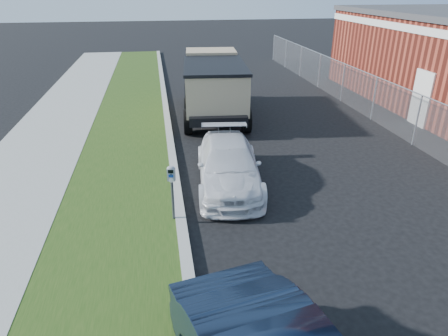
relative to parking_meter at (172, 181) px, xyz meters
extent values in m
plane|color=black|center=(2.76, -0.21, -1.13)|extent=(120.00, 120.00, 0.00)
cube|color=gray|center=(0.16, 1.79, -1.05)|extent=(0.25, 50.00, 0.15)
cube|color=#1D3D10|center=(-1.44, 1.79, -1.06)|extent=(3.00, 50.00, 0.13)
cube|color=gray|center=(-4.34, 1.79, -1.06)|extent=(3.00, 50.00, 0.14)
plane|color=slate|center=(8.76, 6.79, -0.23)|extent=(0.00, 30.00, 30.00)
cylinder|color=#999FA7|center=(8.76, 6.79, 0.67)|extent=(0.04, 30.00, 0.04)
cylinder|color=#999FA7|center=(8.76, 3.79, -0.23)|extent=(0.06, 0.06, 1.80)
cylinder|color=#999FA7|center=(8.76, 6.79, -0.23)|extent=(0.06, 0.06, 1.80)
cylinder|color=#999FA7|center=(8.76, 9.79, -0.23)|extent=(0.06, 0.06, 1.80)
cylinder|color=#999FA7|center=(8.76, 12.79, -0.23)|extent=(0.06, 0.06, 1.80)
cylinder|color=#999FA7|center=(8.76, 15.79, -0.23)|extent=(0.06, 0.06, 1.80)
cylinder|color=#999FA7|center=(8.76, 18.79, -0.23)|extent=(0.06, 0.06, 1.80)
cylinder|color=#999FA7|center=(8.76, 21.79, -0.23)|extent=(0.06, 0.06, 1.80)
cube|color=silver|center=(10.24, 7.79, 2.47)|extent=(0.06, 14.00, 0.30)
cube|color=silver|center=(10.21, 5.79, -0.03)|extent=(0.08, 1.10, 2.20)
cylinder|color=#3F4247|center=(0.00, 0.00, -0.50)|extent=(0.07, 0.07, 1.00)
cube|color=gray|center=(0.00, 0.00, 0.17)|extent=(0.20, 0.15, 0.30)
ellipsoid|color=gray|center=(0.00, 0.00, 0.32)|extent=(0.21, 0.16, 0.11)
cube|color=black|center=(-0.01, -0.06, 0.27)|extent=(0.12, 0.03, 0.08)
cube|color=#0D3596|center=(-0.01, -0.06, 0.16)|extent=(0.11, 0.03, 0.07)
cylinder|color=silver|center=(-0.01, -0.06, 0.05)|extent=(0.11, 0.03, 0.11)
cube|color=#3F4247|center=(-0.01, -0.06, 0.19)|extent=(0.04, 0.01, 0.05)
imported|color=silver|center=(1.65, 1.82, -0.51)|extent=(2.16, 4.41, 1.23)
cube|color=black|center=(2.22, 8.41, -0.42)|extent=(2.68, 6.39, 0.34)
cube|color=tan|center=(2.42, 10.64, 0.38)|extent=(2.43, 1.95, 1.95)
cube|color=black|center=(2.42, 10.64, 0.77)|extent=(2.46, 1.97, 0.58)
cube|color=tan|center=(2.15, 7.63, 0.38)|extent=(2.69, 4.28, 1.56)
cube|color=black|center=(2.15, 7.63, 1.19)|extent=(2.79, 4.38, 0.12)
cube|color=black|center=(2.50, 11.56, -0.50)|extent=(2.34, 0.35, 0.29)
cylinder|color=black|center=(1.29, 10.64, -0.64)|extent=(0.40, 1.00, 0.97)
cylinder|color=black|center=(3.52, 10.44, -0.64)|extent=(0.40, 1.00, 0.97)
cylinder|color=black|center=(1.06, 8.02, -0.64)|extent=(0.40, 1.00, 0.97)
cylinder|color=black|center=(3.29, 7.82, -0.64)|extent=(0.40, 1.00, 0.97)
cylinder|color=black|center=(0.91, 6.28, -0.64)|extent=(0.40, 1.00, 0.97)
cylinder|color=black|center=(3.14, 6.08, -0.64)|extent=(0.40, 1.00, 0.97)
camera|label=1|loc=(-0.19, -8.29, 4.12)|focal=32.00mm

